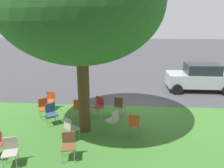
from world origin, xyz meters
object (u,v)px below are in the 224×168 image
object	(u,v)px
chair_0	(99,105)
chair_10	(51,112)
chair_3	(134,123)
chair_2	(119,105)
chair_8	(70,127)
chair_7	(50,99)
chair_4	(10,150)
street_tree	(80,3)
chair_6	(69,144)
chair_1	(44,107)
chair_11	(79,107)
parked_car	(199,77)
chair_9	(113,119)

from	to	relation	value
chair_0	chair_10	size ratio (longest dim) A/B	1.00
chair_3	chair_10	xyz separation A→B (m)	(3.37, -0.74, 0.00)
chair_2	chair_10	size ratio (longest dim) A/B	1.00
chair_3	chair_8	bearing A→B (deg)	12.08
chair_7	chair_10	size ratio (longest dim) A/B	1.00
chair_4	street_tree	bearing A→B (deg)	-127.40
chair_6	chair_8	size ratio (longest dim) A/B	1.00
chair_8	street_tree	bearing A→B (deg)	-113.71
chair_1	chair_4	world-z (taller)	same
street_tree	chair_0	xyz separation A→B (m)	(-0.36, -1.36, -4.18)
chair_3	chair_1	bearing A→B (deg)	-18.49
chair_2	chair_7	size ratio (longest dim) A/B	1.00
chair_4	chair_7	xyz separation A→B (m)	(0.30, -4.24, 0.00)
chair_11	parked_car	xyz separation A→B (m)	(-6.37, -4.42, 0.32)
chair_2	parked_car	size ratio (longest dim) A/B	0.24
chair_2	chair_9	size ratio (longest dim) A/B	1.00
chair_7	parked_car	bearing A→B (deg)	-156.27
chair_2	chair_8	size ratio (longest dim) A/B	1.00
chair_0	street_tree	bearing A→B (deg)	75.12
chair_0	chair_6	distance (m)	3.27
parked_car	chair_7	bearing A→B (deg)	23.73
chair_2	chair_4	world-z (taller)	same
chair_0	chair_10	bearing A→B (deg)	27.40
chair_4	chair_10	bearing A→B (deg)	-96.09
chair_2	chair_4	xyz separation A→B (m)	(3.05, 3.77, 0.00)
chair_0	chair_3	distance (m)	2.28
chair_8	chair_3	bearing A→B (deg)	-167.92
chair_3	chair_7	bearing A→B (deg)	-29.76
chair_2	chair_6	distance (m)	3.63
chair_10	parked_car	world-z (taller)	parked_car
chair_3	chair_7	distance (m)	4.56
chair_3	chair_11	world-z (taller)	same
chair_1	chair_6	size ratio (longest dim) A/B	1.00
chair_4	chair_8	xyz separation A→B (m)	(-1.41, -1.50, 0.00)
chair_6	chair_7	world-z (taller)	same
chair_6	parked_car	distance (m)	9.51
chair_1	chair_9	bearing A→B (deg)	161.66
street_tree	chair_9	bearing A→B (deg)	177.41
chair_2	chair_11	size ratio (longest dim) A/B	1.00
street_tree	chair_11	bearing A→B (deg)	-66.85
chair_1	chair_8	xyz separation A→B (m)	(-1.64, 1.78, 0.00)
chair_7	chair_2	bearing A→B (deg)	171.96
chair_1	chair_6	distance (m)	3.40
chair_0	chair_2	distance (m)	0.93
street_tree	chair_10	distance (m)	4.45
chair_3	chair_9	world-z (taller)	same
chair_8	chair_11	distance (m)	1.84
chair_8	chair_9	bearing A→B (deg)	-152.76
chair_6	parked_car	xyz separation A→B (m)	(-6.07, -7.32, 0.32)
chair_4	chair_7	distance (m)	4.25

